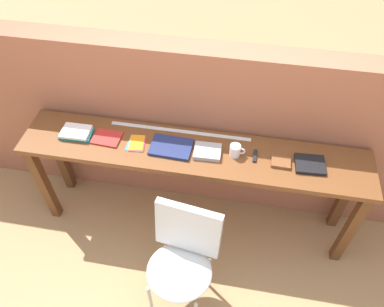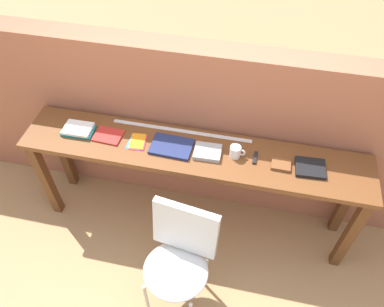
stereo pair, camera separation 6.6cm
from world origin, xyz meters
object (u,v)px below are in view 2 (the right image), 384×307
object	(u,v)px
pamphlet_pile_colourful	(137,142)
multitool_folded	(255,158)
chair_white_moulded	(179,256)
book_open_centre	(172,146)
mug	(236,152)
leather_journal_brown	(281,165)
book_stack_leftmost	(78,130)
magazine_cycling	(108,136)
book_repair_rightmost	(310,168)

from	to	relation	value
pamphlet_pile_colourful	multitool_folded	size ratio (longest dim) A/B	1.54
chair_white_moulded	book_open_centre	distance (m)	0.75
chair_white_moulded	mug	size ratio (longest dim) A/B	8.10
chair_white_moulded	leather_journal_brown	xyz separation A→B (m)	(0.57, 0.62, 0.37)
book_stack_leftmost	leather_journal_brown	xyz separation A→B (m)	(1.47, -0.02, -0.01)
book_stack_leftmost	multitool_folded	size ratio (longest dim) A/B	2.12
pamphlet_pile_colourful	multitool_folded	xyz separation A→B (m)	(0.84, 0.02, 0.00)
pamphlet_pile_colourful	leather_journal_brown	size ratio (longest dim) A/B	1.30
mug	leather_journal_brown	size ratio (longest dim) A/B	0.85
magazine_cycling	book_open_centre	bearing A→B (deg)	2.02
mug	book_repair_rightmost	bearing A→B (deg)	-1.21
book_stack_leftmost	mug	xyz separation A→B (m)	(1.16, 0.01, 0.02)
pamphlet_pile_colourful	mug	size ratio (longest dim) A/B	1.54
leather_journal_brown	book_repair_rightmost	world-z (taller)	book_repair_rightmost
pamphlet_pile_colourful	multitool_folded	world-z (taller)	multitool_folded
chair_white_moulded	magazine_cycling	bearing A→B (deg)	136.44
chair_white_moulded	pamphlet_pile_colourful	distance (m)	0.85
mug	chair_white_moulded	bearing A→B (deg)	-111.57
leather_journal_brown	book_open_centre	bearing A→B (deg)	-179.67
pamphlet_pile_colourful	multitool_folded	distance (m)	0.84
book_stack_leftmost	book_open_centre	xyz separation A→B (m)	(0.71, -0.01, -0.01)
chair_white_moulded	leather_journal_brown	bearing A→B (deg)	47.34
book_open_centre	mug	bearing A→B (deg)	4.12
book_open_centre	mug	size ratio (longest dim) A/B	2.63
multitool_folded	leather_journal_brown	xyz separation A→B (m)	(0.18, -0.03, 0.00)
mug	book_open_centre	bearing A→B (deg)	-178.02
chair_white_moulded	leather_journal_brown	world-z (taller)	leather_journal_brown
leather_journal_brown	book_repair_rightmost	bearing A→B (deg)	5.69
magazine_cycling	mug	xyz separation A→B (m)	(0.93, 0.00, 0.04)
mug	leather_journal_brown	bearing A→B (deg)	-4.76
magazine_cycling	multitool_folded	world-z (taller)	multitool_folded
chair_white_moulded	book_repair_rightmost	bearing A→B (deg)	39.68
book_stack_leftmost	multitool_folded	distance (m)	1.30
mug	magazine_cycling	bearing A→B (deg)	-179.79
book_open_centre	book_repair_rightmost	world-z (taller)	book_repair_rightmost
leather_journal_brown	book_repair_rightmost	xyz separation A→B (m)	(0.19, 0.02, 0.00)
pamphlet_pile_colourful	mug	bearing A→B (deg)	1.32
chair_white_moulded	mug	bearing A→B (deg)	68.43
chair_white_moulded	book_stack_leftmost	world-z (taller)	book_stack_leftmost
chair_white_moulded	book_open_centre	world-z (taller)	book_open_centre
book_stack_leftmost	pamphlet_pile_colourful	size ratio (longest dim) A/B	1.38
chair_white_moulded	pamphlet_pile_colourful	bearing A→B (deg)	125.63
book_stack_leftmost	mug	world-z (taller)	mug
magazine_cycling	pamphlet_pile_colourful	size ratio (longest dim) A/B	1.18
chair_white_moulded	leather_journal_brown	distance (m)	0.92
book_stack_leftmost	book_open_centre	size ratio (longest dim) A/B	0.81
book_stack_leftmost	pamphlet_pile_colourful	bearing A→B (deg)	-1.38
magazine_cycling	book_open_centre	size ratio (longest dim) A/B	0.69
magazine_cycling	mug	bearing A→B (deg)	3.69
multitool_folded	book_repair_rightmost	bearing A→B (deg)	-2.55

